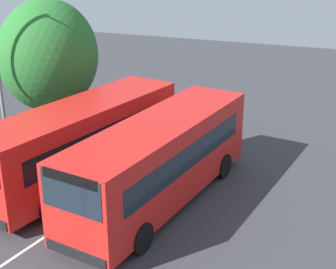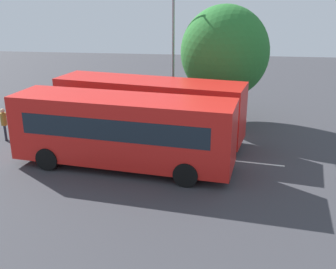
{
  "view_description": "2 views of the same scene",
  "coord_description": "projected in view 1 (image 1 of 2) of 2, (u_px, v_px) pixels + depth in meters",
  "views": [
    {
      "loc": [
        16.19,
        8.71,
        9.32
      ],
      "look_at": [
        -1.42,
        1.42,
        1.94
      ],
      "focal_mm": 51.97,
      "sensor_mm": 36.0,
      "label": 1
    },
    {
      "loc": [
        -3.49,
        19.09,
        7.74
      ],
      "look_at": [
        -1.24,
        1.41,
        1.47
      ],
      "focal_mm": 43.81,
      "sensor_mm": 36.0,
      "label": 2
    }
  ],
  "objects": [
    {
      "name": "lane_stripe_outer_left",
      "position": [
        124.0,
        184.0,
        20.42
      ],
      "size": [
        13.39,
        2.11,
        0.01
      ],
      "primitive_type": "cube",
      "rotation": [
        0.0,
        0.0,
        -0.15
      ],
      "color": "silver",
      "rests_on": "ground"
    },
    {
      "name": "ground_plane",
      "position": [
        124.0,
        184.0,
        20.42
      ],
      "size": [
        67.26,
        67.26,
        0.0
      ],
      "primitive_type": "plane",
      "color": "#38383D"
    },
    {
      "name": "street_lamp",
      "position": [
        0.0,
        58.0,
        21.39
      ],
      "size": [
        0.41,
        2.68,
        8.28
      ],
      "rotation": [
        0.0,
        0.0,
        1.48
      ],
      "color": "gray",
      "rests_on": "ground"
    },
    {
      "name": "bus_far_left",
      "position": [
        83.0,
        139.0,
        20.21
      ],
      "size": [
        10.37,
        4.46,
        3.32
      ],
      "rotation": [
        0.0,
        0.0,
        -0.2
      ],
      "color": "red",
      "rests_on": "ground"
    },
    {
      "name": "depot_tree",
      "position": [
        49.0,
        56.0,
        24.26
      ],
      "size": [
        5.32,
        4.79,
        7.04
      ],
      "color": "#4C3823",
      "rests_on": "ground"
    },
    {
      "name": "bus_center_left",
      "position": [
        160.0,
        159.0,
        18.37
      ],
      "size": [
        10.33,
        3.89,
        3.32
      ],
      "rotation": [
        0.0,
        0.0,
        -0.14
      ],
      "color": "red",
      "rests_on": "ground"
    }
  ]
}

